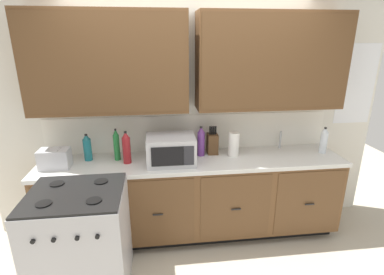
{
  "coord_description": "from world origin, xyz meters",
  "views": [
    {
      "loc": [
        -0.36,
        -2.51,
        2.1
      ],
      "look_at": [
        -0.02,
        0.27,
        1.16
      ],
      "focal_mm": 27.52,
      "sensor_mm": 36.0,
      "label": 1
    }
  ],
  "objects": [
    {
      "name": "bottle_teal",
      "position": [
        -1.08,
        0.41,
        1.05
      ],
      "size": [
        0.08,
        0.08,
        0.28
      ],
      "color": "#1E707A",
      "rests_on": "counter_run"
    },
    {
      "name": "microwave",
      "position": [
        -0.24,
        0.24,
        1.05
      ],
      "size": [
        0.48,
        0.37,
        0.28
      ],
      "color": "#B7B7BC",
      "rests_on": "counter_run"
    },
    {
      "name": "wall_unit",
      "position": [
        0.0,
        0.5,
        1.66
      ],
      "size": [
        4.32,
        0.4,
        2.53
      ],
      "color": "silver",
      "rests_on": "ground_plane"
    },
    {
      "name": "bottle_red",
      "position": [
        -0.68,
        0.29,
        1.07
      ],
      "size": [
        0.08,
        0.08,
        0.33
      ],
      "color": "maroon",
      "rests_on": "counter_run"
    },
    {
      "name": "knife_block",
      "position": [
        0.22,
        0.45,
        1.03
      ],
      "size": [
        0.11,
        0.14,
        0.31
      ],
      "color": "#52361E",
      "rests_on": "counter_run"
    },
    {
      "name": "stove_range",
      "position": [
        -1.04,
        -0.33,
        0.47
      ],
      "size": [
        0.76,
        0.68,
        0.95
      ],
      "color": "#B7B7BC",
      "rests_on": "ground_plane"
    },
    {
      "name": "sink_faucet",
      "position": [
        1.02,
        0.51,
        1.01
      ],
      "size": [
        0.02,
        0.02,
        0.2
      ],
      "primitive_type": "cylinder",
      "color": "#B2B5BA",
      "rests_on": "counter_run"
    },
    {
      "name": "ground_plane",
      "position": [
        0.0,
        0.0,
        0.0
      ],
      "size": [
        8.0,
        8.0,
        0.0
      ],
      "primitive_type": "plane",
      "color": "#B2A893"
    },
    {
      "name": "counter_run",
      "position": [
        0.0,
        0.3,
        0.47
      ],
      "size": [
        3.15,
        0.64,
        0.91
      ],
      "color": "black",
      "rests_on": "ground_plane"
    },
    {
      "name": "bottle_clear",
      "position": [
        1.44,
        0.32,
        1.05
      ],
      "size": [
        0.08,
        0.08,
        0.29
      ],
      "color": "silver",
      "rests_on": "counter_run"
    },
    {
      "name": "bottle_violet",
      "position": [
        0.09,
        0.4,
        1.07
      ],
      "size": [
        0.08,
        0.08,
        0.32
      ],
      "color": "#663384",
      "rests_on": "counter_run"
    },
    {
      "name": "paper_towel_roll",
      "position": [
        0.44,
        0.35,
        1.04
      ],
      "size": [
        0.12,
        0.12,
        0.26
      ],
      "primitive_type": "cylinder",
      "color": "white",
      "rests_on": "counter_run"
    },
    {
      "name": "bottle_green",
      "position": [
        -0.78,
        0.38,
        1.07
      ],
      "size": [
        0.06,
        0.06,
        0.33
      ],
      "color": "#237A38",
      "rests_on": "counter_run"
    },
    {
      "name": "toaster",
      "position": [
        -1.36,
        0.25,
        1.01
      ],
      "size": [
        0.28,
        0.18,
        0.19
      ],
      "color": "#B7B7BC",
      "rests_on": "counter_run"
    }
  ]
}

